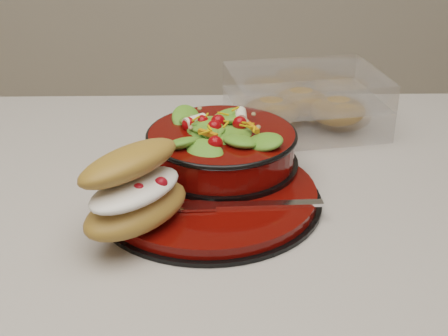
{
  "coord_description": "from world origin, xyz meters",
  "views": [
    {
      "loc": [
        -0.19,
        -0.75,
        1.32
      ],
      "look_at": [
        -0.17,
        -0.01,
        0.94
      ],
      "focal_mm": 50.0,
      "sensor_mm": 36.0,
      "label": 1
    }
  ],
  "objects_px": {
    "dinner_plate": "(210,195)",
    "salad_bowl": "(222,142)",
    "pastry_box": "(305,102)",
    "croissant": "(136,189)",
    "fork": "(247,205)"
  },
  "relations": [
    {
      "from": "fork",
      "to": "salad_bowl",
      "type": "bearing_deg",
      "value": 12.28
    },
    {
      "from": "salad_bowl",
      "to": "fork",
      "type": "bearing_deg",
      "value": -75.76
    },
    {
      "from": "fork",
      "to": "croissant",
      "type": "bearing_deg",
      "value": 101.77
    },
    {
      "from": "dinner_plate",
      "to": "salad_bowl",
      "type": "xyz_separation_m",
      "value": [
        0.02,
        0.07,
        0.04
      ]
    },
    {
      "from": "dinner_plate",
      "to": "croissant",
      "type": "bearing_deg",
      "value": -137.75
    },
    {
      "from": "croissant",
      "to": "salad_bowl",
      "type": "bearing_deg",
      "value": 4.81
    },
    {
      "from": "dinner_plate",
      "to": "fork",
      "type": "height_order",
      "value": "fork"
    },
    {
      "from": "croissant",
      "to": "pastry_box",
      "type": "bearing_deg",
      "value": 2.8
    },
    {
      "from": "fork",
      "to": "pastry_box",
      "type": "height_order",
      "value": "pastry_box"
    },
    {
      "from": "salad_bowl",
      "to": "fork",
      "type": "height_order",
      "value": "salad_bowl"
    },
    {
      "from": "salad_bowl",
      "to": "pastry_box",
      "type": "height_order",
      "value": "salad_bowl"
    },
    {
      "from": "pastry_box",
      "to": "fork",
      "type": "bearing_deg",
      "value": -120.34
    },
    {
      "from": "salad_bowl",
      "to": "croissant",
      "type": "distance_m",
      "value": 0.18
    },
    {
      "from": "dinner_plate",
      "to": "croissant",
      "type": "relative_size",
      "value": 1.65
    },
    {
      "from": "croissant",
      "to": "pastry_box",
      "type": "xyz_separation_m",
      "value": [
        0.24,
        0.33,
        -0.02
      ]
    }
  ]
}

